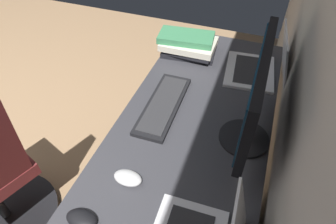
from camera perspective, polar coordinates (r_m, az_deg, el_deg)
desk at (r=1.19m, az=2.30°, el=-10.79°), size 1.88×0.63×0.73m
monitor_primary at (r=1.06m, az=16.57°, el=3.11°), size 0.54×0.20×0.40m
laptop_left at (r=1.54m, az=18.08°, el=8.72°), size 0.33×0.32×0.24m
keyboard_main at (r=1.31m, az=-0.91°, el=1.43°), size 0.42×0.15×0.02m
mouse_main at (r=1.06m, az=-7.88°, el=-12.66°), size 0.06×0.10×0.03m
mouse_spare at (r=1.02m, az=-16.53°, el=-19.35°), size 0.06×0.10×0.03m
book_stack_far at (r=1.62m, az=3.95°, el=12.94°), size 0.20×0.32×0.12m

